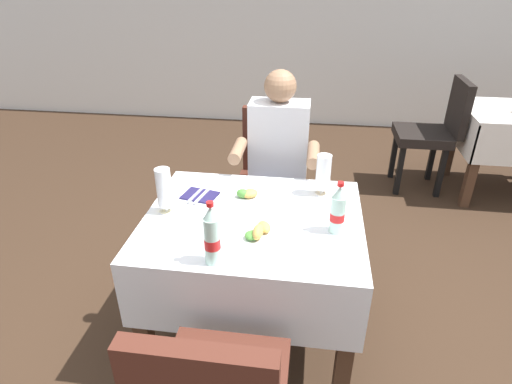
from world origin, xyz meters
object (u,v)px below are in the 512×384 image
object	(u,v)px
cola_bottle_primary	(212,237)
background_dining_table	(512,133)
napkin_cutlery_set	(200,195)
plate_near_camera	(256,233)
beer_glass_middle	(164,191)
beer_glass_left	(323,174)
plate_far_diner	(244,197)
chair_far_diner_seat	(271,176)
seated_diner_far	(277,161)
main_dining_table	(253,248)
background_chair_left	(434,129)
cola_bottle_secondary	(338,211)

from	to	relation	value
cola_bottle_primary	background_dining_table	size ratio (longest dim) A/B	0.33
napkin_cutlery_set	cola_bottle_primary	bearing A→B (deg)	-69.90
plate_near_camera	beer_glass_middle	size ratio (longest dim) A/B	1.07
beer_glass_middle	napkin_cutlery_set	xyz separation A→B (m)	(0.12, 0.17, -0.11)
plate_near_camera	background_dining_table	distance (m)	2.79
beer_glass_middle	beer_glass_left	bearing A→B (deg)	21.00
plate_near_camera	plate_far_diner	world-z (taller)	plate_near_camera
chair_far_diner_seat	plate_near_camera	size ratio (longest dim) A/B	4.00
plate_near_camera	seated_diner_far	bearing A→B (deg)	89.23
main_dining_table	plate_near_camera	size ratio (longest dim) A/B	4.20
cola_bottle_primary	background_chair_left	bearing A→B (deg)	58.59
main_dining_table	napkin_cutlery_set	bearing A→B (deg)	151.32
plate_near_camera	beer_glass_middle	xyz separation A→B (m)	(-0.45, 0.14, 0.10)
plate_near_camera	background_dining_table	xyz separation A→B (m)	(1.86, 2.07, -0.22)
cola_bottle_primary	main_dining_table	bearing A→B (deg)	73.05
napkin_cutlery_set	background_chair_left	world-z (taller)	background_chair_left
beer_glass_left	plate_near_camera	bearing A→B (deg)	-123.45
main_dining_table	napkin_cutlery_set	distance (m)	0.39
plate_far_diner	background_dining_table	distance (m)	2.65
background_dining_table	cola_bottle_primary	bearing A→B (deg)	-131.54
beer_glass_left	background_dining_table	world-z (taller)	beer_glass_left
background_dining_table	background_chair_left	world-z (taller)	background_chair_left
plate_far_diner	background_chair_left	size ratio (longest dim) A/B	0.25
seated_diner_far	cola_bottle_secondary	xyz separation A→B (m)	(0.33, -0.78, 0.14)
cola_bottle_secondary	background_dining_table	size ratio (longest dim) A/B	0.29
chair_far_diner_seat	cola_bottle_secondary	xyz separation A→B (m)	(0.38, -0.89, 0.29)
beer_glass_middle	background_dining_table	world-z (taller)	beer_glass_middle
beer_glass_middle	background_dining_table	bearing A→B (deg)	39.68
chair_far_diner_seat	plate_near_camera	world-z (taller)	chair_far_diner_seat
seated_diner_far	background_dining_table	bearing A→B (deg)	32.92
main_dining_table	background_chair_left	bearing A→B (deg)	56.28
beer_glass_middle	seated_diner_far	bearing A→B (deg)	57.26
cola_bottle_primary	napkin_cutlery_set	world-z (taller)	cola_bottle_primary
cola_bottle_primary	cola_bottle_secondary	size ratio (longest dim) A/B	1.12
plate_far_diner	napkin_cutlery_set	world-z (taller)	plate_far_diner
chair_far_diner_seat	beer_glass_middle	world-z (taller)	same
plate_far_diner	beer_glass_middle	bearing A→B (deg)	-154.48
main_dining_table	beer_glass_middle	size ratio (longest dim) A/B	4.50
seated_diner_far	chair_far_diner_seat	bearing A→B (deg)	114.13
plate_far_diner	napkin_cutlery_set	xyz separation A→B (m)	(-0.23, 0.01, -0.01)
chair_far_diner_seat	beer_glass_middle	size ratio (longest dim) A/B	4.28
plate_near_camera	background_chair_left	bearing A→B (deg)	59.05
cola_bottle_primary	napkin_cutlery_set	bearing A→B (deg)	110.10
seated_diner_far	plate_near_camera	world-z (taller)	seated_diner_far
beer_glass_middle	cola_bottle_secondary	xyz separation A→B (m)	(0.80, -0.06, -0.01)
beer_glass_left	beer_glass_middle	size ratio (longest dim) A/B	0.96
seated_diner_far	beer_glass_left	xyz separation A→B (m)	(0.27, -0.44, 0.15)
plate_near_camera	background_dining_table	size ratio (longest dim) A/B	0.29
beer_glass_left	napkin_cutlery_set	size ratio (longest dim) A/B	1.11
chair_far_diner_seat	plate_far_diner	world-z (taller)	chair_far_diner_seat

